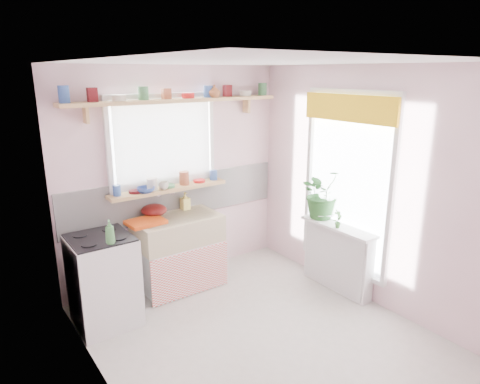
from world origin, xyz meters
TOP-DOWN VIEW (x-y plane):
  - room at (0.66, 0.86)m, footprint 3.20×3.20m
  - sink_unit at (-0.15, 1.29)m, footprint 0.95×0.65m
  - cooker at (-1.10, 1.05)m, footprint 0.58×0.58m
  - radiator_ledge at (1.30, 0.20)m, footprint 0.22×0.95m
  - windowsill at (-0.15, 1.48)m, footprint 1.40×0.22m
  - pine_shelf at (0.00, 1.47)m, footprint 2.52×0.24m
  - shelf_crockery at (-0.02, 1.47)m, footprint 2.47×0.11m
  - sill_crockery at (-0.17, 1.48)m, footprint 1.35×0.11m
  - dish_tray at (-0.53, 1.30)m, footprint 0.40×0.31m
  - colander at (-0.34, 1.50)m, footprint 0.38×0.38m
  - jade_plant at (1.33, 0.51)m, footprint 0.60×0.54m
  - fruit_bowl at (1.33, 0.50)m, footprint 0.34×0.34m
  - herb_pot at (1.21, 0.16)m, footprint 0.12×0.09m
  - soap_bottle_sink at (0.06, 1.50)m, footprint 0.10×0.10m
  - sill_cup at (-0.24, 1.42)m, footprint 0.14×0.14m
  - sill_bowl at (-0.45, 1.42)m, footprint 0.24×0.24m
  - shelf_vase at (0.44, 1.41)m, footprint 0.16×0.16m
  - cooker_bottle at (-1.07, 0.83)m, footprint 0.11×0.11m
  - fruit at (1.34, 0.50)m, footprint 0.20×0.14m

SIDE VIEW (x-z plane):
  - radiator_ledge at x=1.30m, z-range 0.01..0.78m
  - sink_unit at x=-0.15m, z-range -0.13..0.99m
  - cooker at x=-1.10m, z-range 0.00..0.92m
  - fruit_bowl at x=1.33m, z-range 0.78..0.84m
  - fruit at x=1.34m, z-range 0.82..0.92m
  - dish_tray at x=-0.53m, z-range 0.85..0.89m
  - herb_pot at x=1.21m, z-range 0.78..0.98m
  - colander at x=-0.34m, z-range 0.85..0.98m
  - soap_bottle_sink at x=0.06m, z-range 0.85..1.06m
  - cooker_bottle at x=-1.07m, z-range 0.92..1.14m
  - jade_plant at x=1.33m, z-range 0.78..1.37m
  - windowsill at x=-0.15m, z-range 1.12..1.16m
  - sill_bowl at x=-0.45m, z-range 1.16..1.22m
  - sill_cup at x=-0.24m, z-range 1.16..1.25m
  - sill_crockery at x=-0.17m, z-range 1.16..1.28m
  - room at x=0.66m, z-range -0.23..2.97m
  - pine_shelf at x=0.00m, z-range 2.10..2.14m
  - shelf_crockery at x=-0.02m, z-range 2.13..2.25m
  - shelf_vase at x=0.44m, z-range 2.14..2.28m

